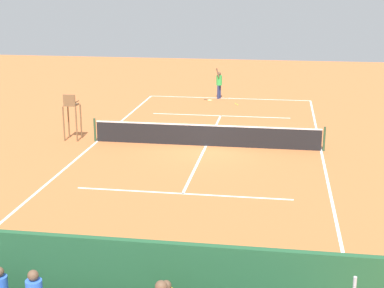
% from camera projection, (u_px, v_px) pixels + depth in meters
% --- Properties ---
extents(ground_plane, '(60.00, 60.00, 0.00)m').
position_uv_depth(ground_plane, '(206.00, 146.00, 25.35)').
color(ground_plane, '#C66B38').
extents(court_line_markings, '(10.10, 22.20, 0.01)m').
position_uv_depth(court_line_markings, '(206.00, 146.00, 25.39)').
color(court_line_markings, white).
rests_on(court_line_markings, ground).
extents(tennis_net, '(10.30, 0.10, 1.07)m').
position_uv_depth(tennis_net, '(206.00, 135.00, 25.22)').
color(tennis_net, black).
rests_on(tennis_net, ground).
extents(backdrop_wall, '(18.00, 0.16, 2.00)m').
position_uv_depth(backdrop_wall, '(117.00, 283.00, 11.77)').
color(backdrop_wall, '#235633').
rests_on(backdrop_wall, ground).
extents(umpire_chair, '(0.67, 0.67, 2.14)m').
position_uv_depth(umpire_chair, '(71.00, 112.00, 26.01)').
color(umpire_chair, brown).
rests_on(umpire_chair, ground).
extents(tennis_player, '(0.46, 0.56, 1.93)m').
position_uv_depth(tennis_player, '(219.00, 82.00, 35.49)').
color(tennis_player, navy).
rests_on(tennis_player, ground).
extents(tennis_racket, '(0.58, 0.40, 0.03)m').
position_uv_depth(tennis_racket, '(209.00, 100.00, 35.20)').
color(tennis_racket, black).
rests_on(tennis_racket, ground).
extents(tennis_ball_near, '(0.07, 0.07, 0.07)m').
position_uv_depth(tennis_ball_near, '(236.00, 104.00, 34.07)').
color(tennis_ball_near, '#CCDB33').
rests_on(tennis_ball_near, ground).
extents(tennis_ball_far, '(0.07, 0.07, 0.07)m').
position_uv_depth(tennis_ball_far, '(238.00, 105.00, 33.76)').
color(tennis_ball_far, '#CCDB33').
rests_on(tennis_ball_far, ground).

